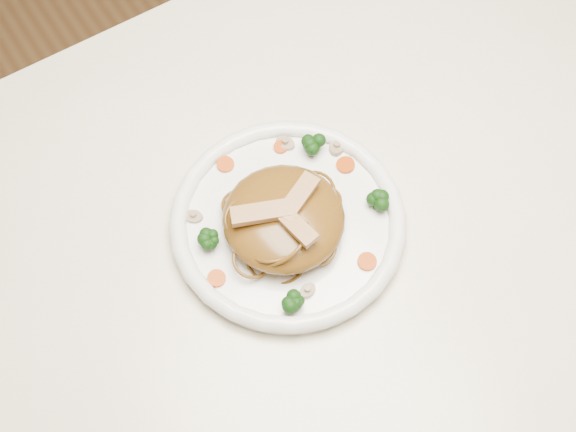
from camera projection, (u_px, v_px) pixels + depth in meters
ground at (322, 378)px, 1.58m from camera, size 4.00×4.00×0.00m
table at (342, 240)px, 1.00m from camera, size 1.20×0.80×0.75m
plate at (288, 225)px, 0.90m from camera, size 0.36×0.36×0.02m
noodle_mound at (284, 218)px, 0.86m from camera, size 0.17×0.17×0.05m
chicken_a at (298, 198)px, 0.84m from camera, size 0.07×0.04×0.01m
chicken_b at (261, 213)px, 0.83m from camera, size 0.07×0.05×0.01m
chicken_c at (295, 224)px, 0.83m from camera, size 0.03×0.06×0.01m
broccoli_0 at (314, 143)px, 0.92m from camera, size 0.03×0.03×0.03m
broccoli_1 at (209, 239)px, 0.86m from camera, size 0.03×0.03×0.03m
broccoli_2 at (294, 302)px, 0.83m from camera, size 0.03×0.03×0.03m
broccoli_3 at (380, 201)px, 0.89m from camera, size 0.03×0.03×0.03m
carrot_0 at (281, 147)px, 0.93m from camera, size 0.02×0.02×0.00m
carrot_1 at (216, 278)px, 0.85m from camera, size 0.02×0.02×0.00m
carrot_2 at (346, 165)px, 0.92m from camera, size 0.03×0.03×0.00m
carrot_3 at (225, 164)px, 0.92m from camera, size 0.03×0.03×0.00m
carrot_4 at (367, 262)px, 0.86m from camera, size 0.02×0.02×0.00m
mushroom_0 at (308, 291)px, 0.84m from camera, size 0.02×0.02×0.01m
mushroom_1 at (337, 147)px, 0.93m from camera, size 0.04×0.04×0.01m
mushroom_2 at (194, 217)px, 0.89m from camera, size 0.03×0.03×0.01m
mushroom_3 at (285, 143)px, 0.93m from camera, size 0.03×0.03×0.01m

